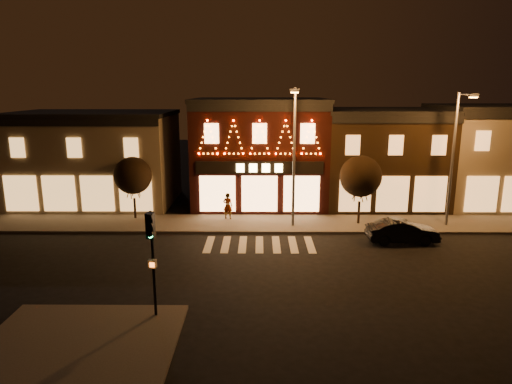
{
  "coord_description": "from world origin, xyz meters",
  "views": [
    {
      "loc": [
        -0.02,
        -21.36,
        9.05
      ],
      "look_at": [
        -0.2,
        4.0,
        3.2
      ],
      "focal_mm": 31.6,
      "sensor_mm": 36.0,
      "label": 1
    }
  ],
  "objects_px": {
    "traffic_signal_near": "(152,244)",
    "pedestrian": "(228,206)",
    "streetlamp_mid": "(294,147)",
    "dark_sedan": "(402,231)"
  },
  "relations": [
    {
      "from": "traffic_signal_near",
      "to": "streetlamp_mid",
      "type": "xyz_separation_m",
      "value": [
        6.36,
        12.1,
        2.2
      ]
    },
    {
      "from": "traffic_signal_near",
      "to": "pedestrian",
      "type": "distance_m",
      "value": 14.18
    },
    {
      "from": "streetlamp_mid",
      "to": "dark_sedan",
      "type": "distance_m",
      "value": 8.37
    },
    {
      "from": "dark_sedan",
      "to": "pedestrian",
      "type": "distance_m",
      "value": 11.67
    },
    {
      "from": "dark_sedan",
      "to": "pedestrian",
      "type": "xyz_separation_m",
      "value": [
        -10.78,
        4.47,
        0.38
      ]
    },
    {
      "from": "traffic_signal_near",
      "to": "dark_sedan",
      "type": "xyz_separation_m",
      "value": [
        12.73,
        9.41,
        -2.51
      ]
    },
    {
      "from": "traffic_signal_near",
      "to": "pedestrian",
      "type": "relative_size",
      "value": 2.35
    },
    {
      "from": "streetlamp_mid",
      "to": "dark_sedan",
      "type": "height_order",
      "value": "streetlamp_mid"
    },
    {
      "from": "streetlamp_mid",
      "to": "pedestrian",
      "type": "relative_size",
      "value": 4.85
    },
    {
      "from": "traffic_signal_near",
      "to": "streetlamp_mid",
      "type": "height_order",
      "value": "streetlamp_mid"
    }
  ]
}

